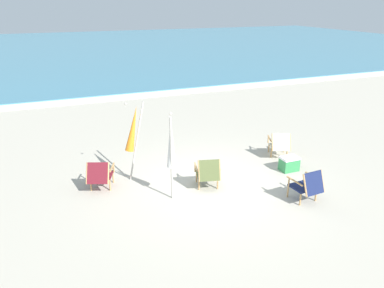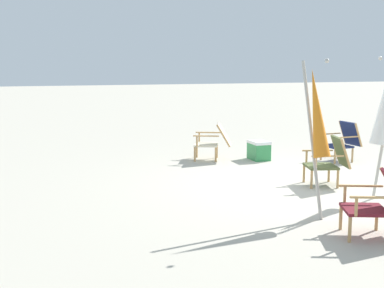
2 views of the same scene
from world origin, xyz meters
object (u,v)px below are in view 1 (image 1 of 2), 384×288
at_px(umbrella_furled_orange, 133,130).
at_px(umbrella_furled_white, 171,145).
at_px(beach_chair_front_right, 280,144).
at_px(beach_chair_back_left, 100,174).
at_px(beach_chair_front_left, 308,185).
at_px(cooler_box, 289,164).
at_px(beach_chair_back_right, 208,172).

relative_size(umbrella_furled_orange, umbrella_furled_white, 0.98).
xyz_separation_m(beach_chair_front_right, beach_chair_back_left, (-5.27, -0.10, 0.00)).
distance_m(beach_chair_front_left, cooler_box, 1.74).
bearing_deg(beach_chair_front_right, cooler_box, -107.29).
xyz_separation_m(beach_chair_back_right, cooler_box, (2.50, 0.11, -0.23)).
distance_m(beach_chair_back_right, umbrella_furled_orange, 2.16).
bearing_deg(umbrella_furled_white, umbrella_furled_orange, 110.01).
xyz_separation_m(beach_chair_front_right, beach_chair_front_left, (-0.94, -2.49, 0.01)).
bearing_deg(umbrella_furled_orange, beach_chair_back_right, -38.21).
bearing_deg(umbrella_furled_orange, beach_chair_back_left, -162.78).
relative_size(beach_chair_front_left, umbrella_furled_orange, 0.39).
relative_size(beach_chair_back_left, beach_chair_front_left, 1.12).
xyz_separation_m(beach_chair_back_left, beach_chair_front_left, (4.33, -2.39, 0.01)).
distance_m(beach_chair_front_right, beach_chair_back_right, 2.96).
distance_m(beach_chair_front_right, cooler_box, 0.96).
bearing_deg(umbrella_furled_orange, beach_chair_front_right, -2.62).
bearing_deg(beach_chair_back_left, beach_chair_back_right, -20.13).
xyz_separation_m(beach_chair_front_left, beach_chair_back_right, (-1.84, 1.48, 0.00)).
bearing_deg(beach_chair_back_right, cooler_box, 2.62).
bearing_deg(umbrella_furled_white, beach_chair_front_right, 17.91).
height_order(beach_chair_front_right, umbrella_furled_white, umbrella_furled_white).
height_order(beach_chair_front_left, umbrella_furled_orange, umbrella_furled_orange).
relative_size(beach_chair_back_right, umbrella_furled_white, 0.39).
bearing_deg(cooler_box, beach_chair_back_right, -177.38).
distance_m(beach_chair_front_left, umbrella_furled_orange, 4.41).
xyz_separation_m(beach_chair_front_right, umbrella_furled_orange, (-4.32, 0.20, 0.94)).
bearing_deg(beach_chair_front_left, beach_chair_back_left, 151.08).
bearing_deg(beach_chair_back_right, beach_chair_front_left, -38.80).
distance_m(beach_chair_front_right, beach_chair_front_left, 2.66).
relative_size(umbrella_furled_orange, cooler_box, 4.25).
height_order(beach_chair_back_right, umbrella_furled_white, umbrella_furled_white).
bearing_deg(cooler_box, umbrella_furled_white, -174.63).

